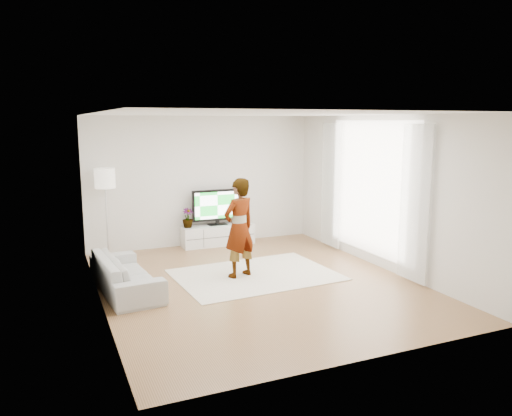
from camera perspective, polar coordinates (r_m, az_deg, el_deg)
name	(u,v)px	position (r m, az deg, el deg)	size (l,w,h in m)	color
floor	(257,283)	(8.47, 0.07, -8.59)	(6.00, 6.00, 0.00)	#9F7348
ceiling	(257,114)	(8.04, 0.08, 10.70)	(6.00, 6.00, 0.00)	white
wall_left	(97,212)	(7.53, -17.70, -0.42)	(0.02, 6.00, 2.80)	silver
wall_right	(382,193)	(9.40, 14.23, 1.72)	(0.02, 6.00, 2.80)	silver
wall_back	(202,181)	(10.93, -6.15, 3.08)	(5.00, 0.02, 2.80)	silver
wall_front	(365,241)	(5.56, 12.38, -3.71)	(5.00, 0.02, 2.80)	silver
window	(372,188)	(9.62, 13.07, 2.25)	(0.01, 2.60, 2.50)	white
curtain_near	(415,204)	(8.58, 17.72, 0.46)	(0.04, 0.70, 2.60)	white
curtain_far	(331,185)	(10.66, 8.58, 2.58)	(0.04, 0.70, 2.60)	white
media_console	(218,235)	(10.99, -4.37, -3.08)	(1.59, 0.45, 0.45)	white
television	(217,206)	(10.89, -4.46, 0.25)	(1.12, 0.22, 0.78)	black
game_console	(247,217)	(11.16, -1.02, -1.09)	(0.06, 0.17, 0.23)	white
potted_plant	(188,218)	(10.71, -7.82, -1.13)	(0.23, 0.23, 0.42)	#3F7238
rug	(255,275)	(8.89, -0.06, -7.64)	(2.74, 1.97, 0.01)	#EEE3CA
player	(239,228)	(8.59, -1.94, -2.28)	(0.63, 0.41, 1.73)	#334772
sofa	(126,274)	(8.29, -14.68, -7.26)	(1.97, 0.77, 0.57)	#A8A8A4
floor_lamp	(105,182)	(10.21, -16.87, 2.83)	(0.40, 0.40, 1.78)	silver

